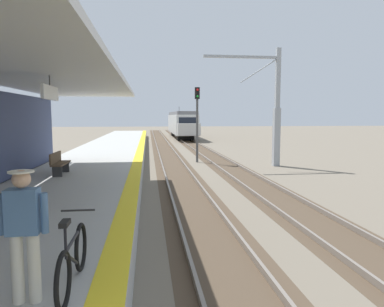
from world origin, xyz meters
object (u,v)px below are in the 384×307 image
rail_signal_post (197,117)px  catenary_pylon_far_side (272,110)px  bicycle_beside_commuter (73,260)px  commuter_person (24,229)px  approaching_train (182,123)px  platform_bench (59,163)px

rail_signal_post → catenary_pylon_far_side: (4.52, -2.44, 0.41)m
rail_signal_post → catenary_pylon_far_side: catenary_pylon_far_side is taller
bicycle_beside_commuter → catenary_pylon_far_side: bearing=62.3°
rail_signal_post → catenary_pylon_far_side: size_ratio=0.69×
rail_signal_post → commuter_person: bearing=-103.9°
commuter_person → bicycle_beside_commuter: bearing=31.2°
approaching_train → rail_signal_post: (-1.60, -28.34, 1.02)m
bicycle_beside_commuter → platform_bench: size_ratio=1.14×
platform_bench → catenary_pylon_far_side: bearing=32.7°
catenary_pylon_far_side → approaching_train: bearing=95.4°
bicycle_beside_commuter → platform_bench: bicycle_beside_commuter is taller
commuter_person → approaching_train: bearing=82.3°
commuter_person → rail_signal_post: size_ratio=0.32×
catenary_pylon_far_side → platform_bench: size_ratio=4.69×
approaching_train → catenary_pylon_far_side: catenary_pylon_far_side is taller
commuter_person → rail_signal_post: (4.92, 19.81, 1.35)m
rail_signal_post → platform_bench: (-6.95, -9.79, -1.82)m
approaching_train → platform_bench: approaching_train is taller
approaching_train → bicycle_beside_commuter: size_ratio=10.77×
bicycle_beside_commuter → rail_signal_post: rail_signal_post is taller
approaching_train → bicycle_beside_commuter: 48.23m
commuter_person → platform_bench: size_ratio=1.04×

